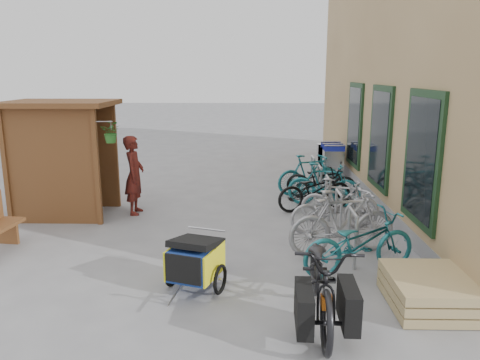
{
  "coord_description": "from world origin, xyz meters",
  "views": [
    {
      "loc": [
        0.69,
        -7.0,
        2.96
      ],
      "look_at": [
        0.5,
        1.5,
        1.0
      ],
      "focal_mm": 35.0,
      "sensor_mm": 36.0,
      "label": 1
    }
  ],
  "objects_px": {
    "bike_0": "(359,243)",
    "shopping_carts": "(330,156)",
    "bike_2": "(331,208)",
    "bike_4": "(315,190)",
    "bike_3": "(339,201)",
    "bike_7": "(309,174)",
    "cargo_bike": "(322,280)",
    "person_kiosk": "(134,175)",
    "bike_1": "(343,222)",
    "pallet_stack": "(429,291)",
    "child_trailer": "(195,259)",
    "bike_5": "(324,185)",
    "kiosk": "(58,142)",
    "bike_6": "(321,180)"
  },
  "relations": [
    {
      "from": "child_trailer",
      "to": "bike_2",
      "type": "distance_m",
      "value": 3.43
    },
    {
      "from": "bike_2",
      "to": "bike_5",
      "type": "bearing_deg",
      "value": -21.53
    },
    {
      "from": "person_kiosk",
      "to": "bike_7",
      "type": "distance_m",
      "value": 4.3
    },
    {
      "from": "person_kiosk",
      "to": "bike_7",
      "type": "xyz_separation_m",
      "value": [
        3.92,
        1.73,
        -0.34
      ]
    },
    {
      "from": "bike_2",
      "to": "bike_7",
      "type": "distance_m",
      "value": 2.77
    },
    {
      "from": "bike_5",
      "to": "shopping_carts",
      "type": "bearing_deg",
      "value": 0.23
    },
    {
      "from": "bike_1",
      "to": "bike_2",
      "type": "xyz_separation_m",
      "value": [
        0.02,
        1.21,
        -0.12
      ]
    },
    {
      "from": "child_trailer",
      "to": "bike_3",
      "type": "height_order",
      "value": "bike_3"
    },
    {
      "from": "bike_0",
      "to": "bike_3",
      "type": "distance_m",
      "value": 2.39
    },
    {
      "from": "bike_0",
      "to": "shopping_carts",
      "type": "bearing_deg",
      "value": -24.66
    },
    {
      "from": "bike_2",
      "to": "bike_4",
      "type": "relative_size",
      "value": 0.96
    },
    {
      "from": "bike_2",
      "to": "bike_4",
      "type": "xyz_separation_m",
      "value": [
        -0.13,
        1.35,
        0.02
      ]
    },
    {
      "from": "bike_2",
      "to": "person_kiosk",
      "type": "bearing_deg",
      "value": 58.02
    },
    {
      "from": "child_trailer",
      "to": "bike_4",
      "type": "distance_m",
      "value": 4.45
    },
    {
      "from": "kiosk",
      "to": "bike_5",
      "type": "height_order",
      "value": "kiosk"
    },
    {
      "from": "cargo_bike",
      "to": "bike_0",
      "type": "distance_m",
      "value": 1.62
    },
    {
      "from": "bike_1",
      "to": "bike_2",
      "type": "distance_m",
      "value": 1.21
    },
    {
      "from": "bike_2",
      "to": "bike_5",
      "type": "distance_m",
      "value": 1.7
    },
    {
      "from": "bike_0",
      "to": "bike_7",
      "type": "distance_m",
      "value": 4.74
    },
    {
      "from": "bike_4",
      "to": "bike_5",
      "type": "bearing_deg",
      "value": -55.13
    },
    {
      "from": "bike_2",
      "to": "bike_6",
      "type": "xyz_separation_m",
      "value": [
        0.16,
        2.4,
        -0.0
      ]
    },
    {
      "from": "kiosk",
      "to": "bike_0",
      "type": "relative_size",
      "value": 1.36
    },
    {
      "from": "kiosk",
      "to": "bike_4",
      "type": "relative_size",
      "value": 1.43
    },
    {
      "from": "pallet_stack",
      "to": "child_trailer",
      "type": "bearing_deg",
      "value": 171.87
    },
    {
      "from": "shopping_carts",
      "to": "bike_3",
      "type": "relative_size",
      "value": 1.05
    },
    {
      "from": "kiosk",
      "to": "pallet_stack",
      "type": "bearing_deg",
      "value": -31.66
    },
    {
      "from": "bike_1",
      "to": "bike_5",
      "type": "bearing_deg",
      "value": -16.74
    },
    {
      "from": "bike_3",
      "to": "bike_7",
      "type": "xyz_separation_m",
      "value": [
        -0.32,
        2.35,
        0.04
      ]
    },
    {
      "from": "child_trailer",
      "to": "bike_2",
      "type": "bearing_deg",
      "value": 66.32
    },
    {
      "from": "cargo_bike",
      "to": "bike_2",
      "type": "bearing_deg",
      "value": 81.0
    },
    {
      "from": "bike_5",
      "to": "cargo_bike",
      "type": "bearing_deg",
      "value": -177.24
    },
    {
      "from": "shopping_carts",
      "to": "bike_1",
      "type": "xyz_separation_m",
      "value": [
        -0.78,
        -6.06,
        -0.05
      ]
    },
    {
      "from": "child_trailer",
      "to": "bike_4",
      "type": "relative_size",
      "value": 0.78
    },
    {
      "from": "bike_0",
      "to": "bike_5",
      "type": "bearing_deg",
      "value": -19.54
    },
    {
      "from": "kiosk",
      "to": "bike_7",
      "type": "bearing_deg",
      "value": 19.02
    },
    {
      "from": "pallet_stack",
      "to": "bike_1",
      "type": "xyz_separation_m",
      "value": [
        -0.78,
        1.77,
        0.35
      ]
    },
    {
      "from": "pallet_stack",
      "to": "bike_3",
      "type": "distance_m",
      "value": 3.44
    },
    {
      "from": "bike_4",
      "to": "bike_2",
      "type": "bearing_deg",
      "value": 166.05
    },
    {
      "from": "kiosk",
      "to": "cargo_bike",
      "type": "distance_m",
      "value": 6.54
    },
    {
      "from": "pallet_stack",
      "to": "bike_3",
      "type": "xyz_separation_m",
      "value": [
        -0.53,
        3.39,
        0.25
      ]
    },
    {
      "from": "bike_4",
      "to": "bike_1",
      "type": "bearing_deg",
      "value": 162.99
    },
    {
      "from": "shopping_carts",
      "to": "cargo_bike",
      "type": "bearing_deg",
      "value": -99.95
    },
    {
      "from": "child_trailer",
      "to": "bike_0",
      "type": "xyz_separation_m",
      "value": [
        2.39,
        0.57,
        0.05
      ]
    },
    {
      "from": "bike_1",
      "to": "bike_7",
      "type": "distance_m",
      "value": 3.98
    },
    {
      "from": "kiosk",
      "to": "cargo_bike",
      "type": "relative_size",
      "value": 1.17
    },
    {
      "from": "child_trailer",
      "to": "bike_0",
      "type": "height_order",
      "value": "bike_0"
    },
    {
      "from": "person_kiosk",
      "to": "bike_1",
      "type": "relative_size",
      "value": 0.9
    },
    {
      "from": "bike_4",
      "to": "bike_6",
      "type": "xyz_separation_m",
      "value": [
        0.29,
        1.06,
        -0.02
      ]
    },
    {
      "from": "bike_7",
      "to": "bike_2",
      "type": "bearing_deg",
      "value": 163.2
    },
    {
      "from": "person_kiosk",
      "to": "bike_3",
      "type": "relative_size",
      "value": 1.1
    }
  ]
}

